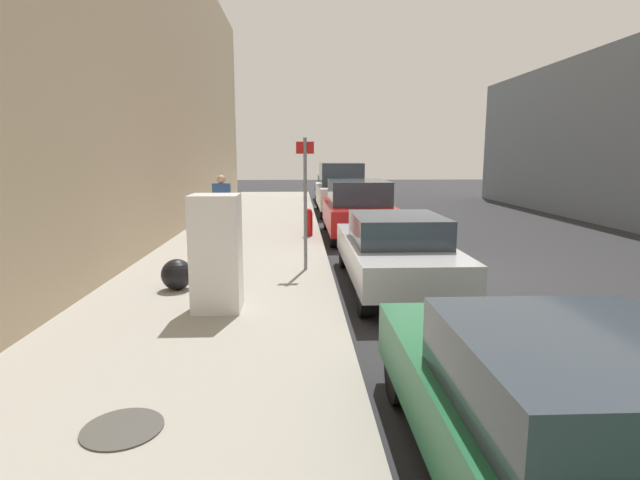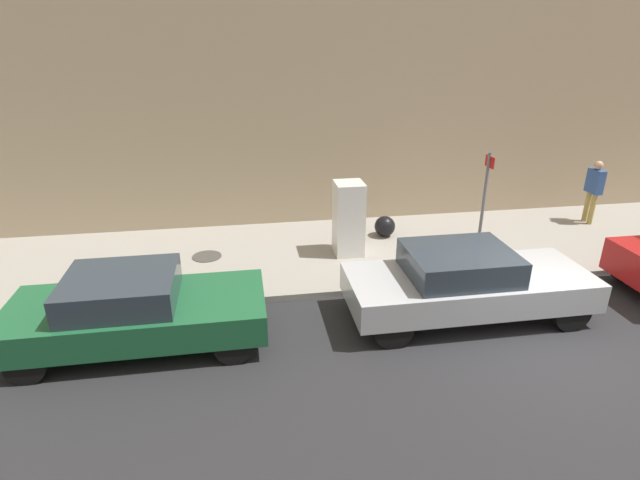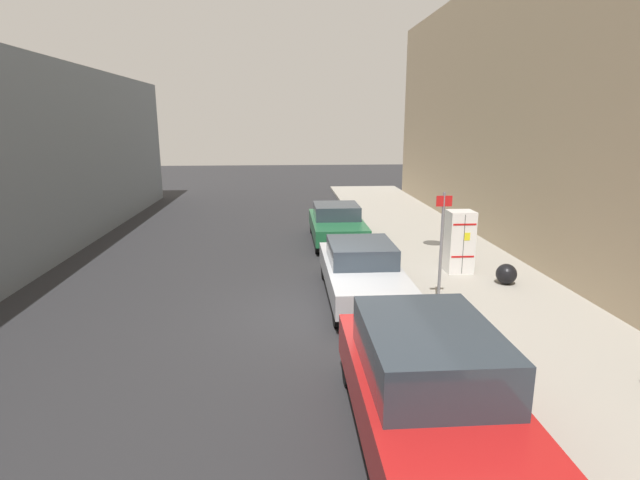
% 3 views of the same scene
% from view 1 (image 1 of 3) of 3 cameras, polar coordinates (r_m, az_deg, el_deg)
% --- Properties ---
extents(ground_plane, '(80.00, 80.00, 0.00)m').
position_cam_1_polar(ground_plane, '(10.93, 13.78, -3.74)').
color(ground_plane, '#28282B').
extents(sidewalk_slab, '(4.29, 44.00, 0.13)m').
position_cam_1_polar(sidewalk_slab, '(10.58, -10.43, -3.70)').
color(sidewalk_slab, '#9E998E').
rests_on(sidewalk_slab, ground).
extents(building_facade_near, '(2.45, 39.60, 9.46)m').
position_cam_1_polar(building_facade_near, '(11.50, -29.19, 19.76)').
color(building_facade_near, tan).
rests_on(building_facade_near, ground).
extents(discarded_refrigerator, '(0.73, 0.68, 1.78)m').
position_cam_1_polar(discarded_refrigerator, '(7.74, -11.76, -1.46)').
color(discarded_refrigerator, white).
rests_on(discarded_refrigerator, sidewalk_slab).
extents(manhole_cover, '(0.70, 0.70, 0.02)m').
position_cam_1_polar(manhole_cover, '(4.96, -21.64, -19.39)').
color(manhole_cover, '#47443F').
rests_on(manhole_cover, sidewalk_slab).
extents(street_sign_post, '(0.36, 0.07, 2.70)m').
position_cam_1_polar(street_sign_post, '(10.20, -1.70, 4.91)').
color(street_sign_post, slate).
rests_on(street_sign_post, sidewalk_slab).
extents(fire_hydrant, '(0.22, 0.22, 0.81)m').
position_cam_1_polar(fire_hydrant, '(14.64, -1.29, 2.09)').
color(fire_hydrant, red).
rests_on(fire_hydrant, sidewalk_slab).
extents(trash_bag, '(0.55, 0.55, 0.55)m').
position_cam_1_polar(trash_bag, '(9.19, -16.05, -3.80)').
color(trash_bag, black).
rests_on(trash_bag, sidewalk_slab).
extents(pedestrian_walking_far, '(0.51, 0.24, 1.78)m').
position_cam_1_polar(pedestrian_walking_far, '(14.90, -11.16, 4.47)').
color(pedestrian_walking_far, '#A8934C').
rests_on(pedestrian_walking_far, sidewalk_slab).
extents(parked_sedan_green, '(1.84, 4.36, 1.37)m').
position_cam_1_polar(parked_sedan_green, '(3.98, 26.30, -18.08)').
color(parked_sedan_green, '#1E6038').
rests_on(parked_sedan_green, ground).
extents(parked_sedan_silver, '(1.81, 4.63, 1.41)m').
position_cam_1_polar(parked_sedan_silver, '(9.46, 8.56, -1.09)').
color(parked_sedan_silver, silver).
rests_on(parked_sedan_silver, ground).
extents(parked_suv_red, '(1.93, 4.42, 1.73)m').
position_cam_1_polar(parked_suv_red, '(15.14, 4.37, 3.60)').
color(parked_suv_red, red).
rests_on(parked_suv_red, ground).
extents(parked_van_white, '(1.93, 4.95, 2.15)m').
position_cam_1_polar(parked_van_white, '(21.37, 2.35, 5.91)').
color(parked_van_white, silver).
rests_on(parked_van_white, ground).
extents(parked_hatchback_blue, '(1.71, 4.16, 1.42)m').
position_cam_1_polar(parked_hatchback_blue, '(26.95, 1.34, 5.96)').
color(parked_hatchback_blue, '#23479E').
rests_on(parked_hatchback_blue, ground).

